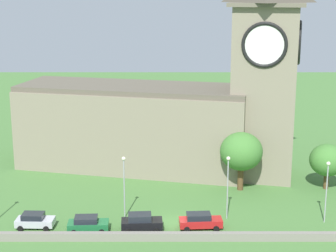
% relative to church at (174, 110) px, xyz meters
% --- Properties ---
extents(ground_plane, '(200.00, 200.00, 0.00)m').
position_rel_church_xyz_m(ground_plane, '(-0.01, -4.32, -8.68)').
color(ground_plane, '#477538').
extents(church, '(41.10, 19.23, 28.34)m').
position_rel_church_xyz_m(church, '(0.00, 0.00, 0.00)').
color(church, gray).
rests_on(church, ground).
extents(quay_barrier, '(48.59, 0.70, 0.87)m').
position_rel_church_xyz_m(quay_barrier, '(-0.01, -23.74, -8.24)').
color(quay_barrier, gray).
rests_on(quay_barrier, ground).
extents(car_silver, '(4.17, 2.32, 1.67)m').
position_rel_church_xyz_m(car_silver, '(-15.31, -20.57, -7.83)').
color(car_silver, silver).
rests_on(car_silver, ground).
extents(car_green, '(4.46, 2.45, 1.66)m').
position_rel_church_xyz_m(car_green, '(-9.38, -21.45, -7.83)').
color(car_green, '#1E6B38').
rests_on(car_green, ground).
extents(car_black, '(4.55, 2.52, 1.88)m').
position_rel_church_xyz_m(car_black, '(-3.60, -21.25, -7.73)').
color(car_black, black).
rests_on(car_black, ground).
extents(car_red, '(4.77, 2.31, 1.75)m').
position_rel_church_xyz_m(car_red, '(2.78, -20.78, -7.79)').
color(car_red, red).
rests_on(car_red, ground).
extents(streetlamp_west_mid, '(0.44, 0.44, 7.27)m').
position_rel_church_xyz_m(streetlamp_west_mid, '(-5.67, -17.77, -3.85)').
color(streetlamp_west_mid, '#9EA0A5').
rests_on(streetlamp_west_mid, ground).
extents(streetlamp_central, '(0.44, 0.44, 7.38)m').
position_rel_church_xyz_m(streetlamp_central, '(5.99, -18.04, -3.79)').
color(streetlamp_central, '#9EA0A5').
rests_on(streetlamp_central, ground).
extents(streetlamp_east_mid, '(0.44, 0.44, 7.13)m').
position_rel_church_xyz_m(streetlamp_east_mid, '(16.82, -19.13, -3.93)').
color(streetlamp_east_mid, '#9EA0A5').
rests_on(streetlamp_east_mid, ground).
extents(tree_riverside_east, '(4.67, 4.67, 6.02)m').
position_rel_church_xyz_m(tree_riverside_east, '(19.97, -8.30, -4.78)').
color(tree_riverside_east, brown).
rests_on(tree_riverside_east, ground).
extents(tree_riverside_west, '(5.48, 5.48, 7.67)m').
position_rel_church_xyz_m(tree_riverside_west, '(8.69, -8.72, -3.52)').
color(tree_riverside_west, brown).
rests_on(tree_riverside_west, ground).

